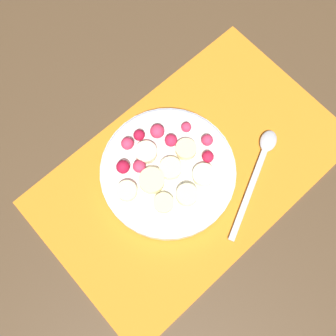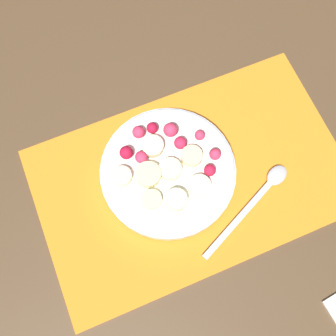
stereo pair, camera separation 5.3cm
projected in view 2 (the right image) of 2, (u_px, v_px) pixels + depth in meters
name	position (u px, v px, depth m)	size (l,w,h in m)	color
ground_plane	(191.00, 178.00, 0.57)	(3.00, 3.00, 0.00)	#4C3823
placemat	(191.00, 178.00, 0.57)	(0.46, 0.28, 0.01)	orange
fruit_bowl	(168.00, 171.00, 0.55)	(0.20, 0.20, 0.05)	silver
spoon	(261.00, 194.00, 0.55)	(0.17, 0.09, 0.01)	#B2B2B7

